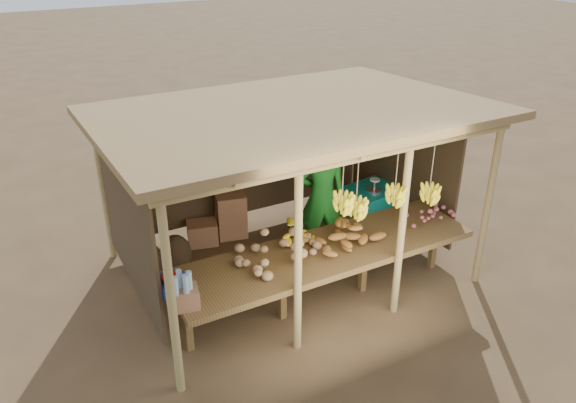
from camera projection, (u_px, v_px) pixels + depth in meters
ground at (288, 268)px, 7.97m from camera, size 60.00×60.00×0.00m
stall_structure at (290, 139)px, 7.16m from camera, size 4.70×3.50×2.43m
counter at (325, 254)px, 6.90m from camera, size 3.90×1.05×0.80m
potato_heap at (278, 247)px, 6.58m from camera, size 1.10×0.66×0.37m
sweet_potato_heap at (343, 231)px, 6.94m from camera, size 1.13×0.81×0.36m
onion_heap at (429, 207)px, 7.52m from camera, size 0.82×0.64×0.35m
banana_pile at (295, 227)px, 7.03m from camera, size 0.55×0.37×0.34m
tomato_basin at (173, 284)px, 6.07m from camera, size 0.39×0.39×0.20m
bottle_box at (182, 294)px, 5.79m from camera, size 0.38×0.33×0.42m
vendor at (322, 197)px, 7.86m from camera, size 0.80×0.66×1.89m
tarp_crate at (371, 207)px, 8.82m from camera, size 0.88×0.79×0.93m
carton_stack at (222, 221)px, 8.56m from camera, size 0.98×0.42×0.70m
burlap_sacks at (161, 255)px, 7.76m from camera, size 0.86×0.45×0.61m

